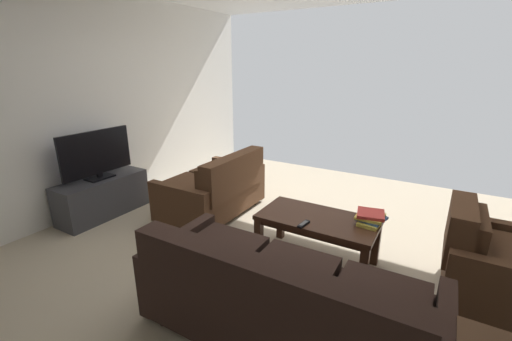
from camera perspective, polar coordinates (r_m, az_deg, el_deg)
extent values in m
cube|color=#B7A88E|center=(3.59, 3.43, -13.59)|extent=(5.27, 5.98, 0.01)
cube|color=white|center=(4.88, -25.39, 10.51)|extent=(0.12, 5.98, 2.78)
cylinder|color=black|center=(3.23, -6.27, -16.93)|extent=(0.05, 0.05, 0.06)
cylinder|color=black|center=(2.81, -15.75, -23.74)|extent=(0.05, 0.05, 0.06)
cube|color=black|center=(2.52, 4.88, -22.53)|extent=(1.82, 0.86, 0.35)
cube|color=black|center=(2.27, 20.28, -21.62)|extent=(0.57, 0.75, 0.10)
cube|color=black|center=(2.39, 5.24, -18.11)|extent=(0.57, 0.75, 0.10)
cube|color=black|center=(2.65, -7.05, -14.23)|extent=(0.57, 0.75, 0.10)
cube|color=black|center=(2.05, 0.52, -20.82)|extent=(1.81, 0.20, 0.44)
cube|color=black|center=(1.98, 19.13, -23.51)|extent=(0.54, 0.13, 0.31)
cube|color=black|center=(2.12, 2.07, -19.21)|extent=(0.54, 0.13, 0.31)
cube|color=black|center=(2.41, -11.13, -14.57)|extent=(0.54, 0.13, 0.31)
cube|color=black|center=(2.92, -12.91, -14.93)|extent=(0.11, 0.84, 0.51)
cylinder|color=black|center=(5.00, -7.44, -3.88)|extent=(0.05, 0.05, 0.06)
cylinder|color=black|center=(4.34, -15.32, -7.86)|extent=(0.05, 0.05, 0.06)
cylinder|color=black|center=(4.62, -0.25, -5.59)|extent=(0.05, 0.05, 0.06)
cylinder|color=black|center=(3.90, -7.66, -10.42)|extent=(0.05, 0.05, 0.06)
cube|color=#4C301E|center=(4.36, -7.64, -4.32)|extent=(0.85, 1.13, 0.35)
cube|color=#4C301E|center=(4.51, -5.76, -0.49)|extent=(0.75, 0.53, 0.10)
cube|color=#4C301E|center=(4.09, -10.41, -2.62)|extent=(0.75, 0.53, 0.10)
cube|color=#4C301E|center=(4.04, -3.77, -0.62)|extent=(0.18, 1.13, 0.47)
cube|color=#4C301E|center=(4.32, -2.89, 0.63)|extent=(0.12, 0.51, 0.33)
cube|color=#4C301E|center=(3.88, -7.45, -1.49)|extent=(0.12, 0.51, 0.33)
cube|color=#4C301E|center=(4.81, -3.19, -1.19)|extent=(0.85, 0.10, 0.51)
cube|color=#4C301E|center=(3.91, -13.23, -6.22)|extent=(0.85, 0.10, 0.51)
cube|color=#3D2316|center=(3.24, 10.63, -8.24)|extent=(1.11, 0.58, 0.04)
cube|color=#3D2316|center=(3.26, 10.58, -8.95)|extent=(1.02, 0.52, 0.05)
cube|color=#3D2316|center=(3.45, 19.98, -11.80)|extent=(0.07, 0.07, 0.44)
cube|color=#3D2316|center=(3.72, 4.31, -8.47)|extent=(0.07, 0.07, 0.44)
cube|color=#3D2316|center=(3.04, 18.08, -15.95)|extent=(0.07, 0.07, 0.44)
cube|color=#3D2316|center=(3.34, 0.48, -11.69)|extent=(0.07, 0.07, 0.44)
cube|color=#38383D|center=(4.68, -24.90, -4.12)|extent=(0.42, 1.12, 0.50)
cube|color=black|center=(4.77, -25.70, -3.83)|extent=(0.02, 0.95, 0.30)
cube|color=black|center=(4.77, -23.63, -3.55)|extent=(0.20, 0.24, 0.06)
cube|color=black|center=(4.59, -25.32, -1.09)|extent=(0.20, 0.32, 0.02)
cube|color=black|center=(4.58, -25.38, -0.62)|extent=(0.04, 0.06, 0.06)
cube|color=black|center=(4.51, -25.86, 2.82)|extent=(0.04, 0.93, 0.54)
cube|color=navy|center=(4.52, -26.00, 2.85)|extent=(0.01, 0.90, 0.51)
cylinder|color=black|center=(3.20, 29.95, -19.89)|extent=(0.05, 0.05, 0.06)
cylinder|color=black|center=(3.60, 30.21, -15.48)|extent=(0.05, 0.05, 0.06)
cube|color=#4C301E|center=(3.32, 36.87, -15.09)|extent=(0.82, 0.64, 0.39)
cube|color=#4C301E|center=(3.12, 31.75, -8.61)|extent=(0.18, 0.64, 0.43)
cube|color=#4C301E|center=(3.13, 33.76, -8.91)|extent=(0.12, 0.58, 0.30)
cube|color=#4C301E|center=(2.97, 37.76, -17.54)|extent=(0.82, 0.10, 0.55)
cube|color=#4C301E|center=(3.61, 36.58, -11.18)|extent=(0.82, 0.10, 0.55)
cube|color=#E0CC4C|center=(3.23, 19.19, -8.35)|extent=(0.20, 0.29, 0.03)
cube|color=#385693|center=(3.24, 19.29, -7.82)|extent=(0.27, 0.28, 0.02)
cube|color=#E0CC4C|center=(3.22, 19.11, -7.51)|extent=(0.24, 0.23, 0.02)
cube|color=#C63833|center=(3.21, 19.20, -7.08)|extent=(0.28, 0.27, 0.03)
cube|color=black|center=(3.06, 8.22, -9.15)|extent=(0.06, 0.16, 0.02)
cube|color=#59595B|center=(3.05, 8.23, -8.97)|extent=(0.05, 0.11, 0.00)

